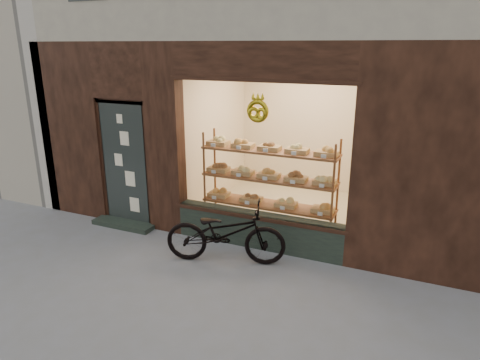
% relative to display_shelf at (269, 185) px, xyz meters
% --- Properties ---
extents(ground, '(90.00, 90.00, 0.00)m').
position_rel_display_shelf_xyz_m(ground, '(-0.45, -2.55, -0.89)').
color(ground, slate).
extents(display_shelf, '(2.20, 0.45, 1.70)m').
position_rel_display_shelf_xyz_m(display_shelf, '(0.00, 0.00, 0.00)').
color(display_shelf, brown).
rests_on(display_shelf, ground).
extents(bicycle, '(1.84, 1.08, 0.91)m').
position_rel_display_shelf_xyz_m(bicycle, '(-0.25, -1.09, -0.43)').
color(bicycle, black).
rests_on(bicycle, ground).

